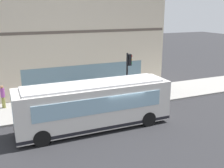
% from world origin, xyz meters
% --- Properties ---
extents(ground, '(120.00, 120.00, 0.00)m').
position_xyz_m(ground, '(0.00, 0.00, 0.00)').
color(ground, '#262628').
extents(sidewalk_curb, '(4.64, 40.00, 0.15)m').
position_xyz_m(sidewalk_curb, '(4.92, 0.00, 0.07)').
color(sidewalk_curb, gray).
rests_on(sidewalk_curb, ground).
extents(building_corner, '(6.43, 16.08, 10.43)m').
position_xyz_m(building_corner, '(10.43, 0.00, 5.20)').
color(building_corner, beige).
rests_on(building_corner, ground).
extents(city_bus_nearside, '(2.62, 10.05, 3.07)m').
position_xyz_m(city_bus_nearside, '(0.22, 1.72, 1.55)').
color(city_bus_nearside, silver).
rests_on(city_bus_nearside, ground).
extents(traffic_light_near_corner, '(0.32, 0.49, 4.17)m').
position_xyz_m(traffic_light_near_corner, '(3.23, -2.24, 3.05)').
color(traffic_light_near_corner, black).
rests_on(traffic_light_near_corner, sidewalk_curb).
extents(fire_hydrant, '(0.35, 0.35, 0.74)m').
position_xyz_m(fire_hydrant, '(6.66, -0.75, 0.51)').
color(fire_hydrant, red).
rests_on(fire_hydrant, sidewalk_curb).
extents(pedestrian_near_hydrant, '(0.32, 0.32, 1.61)m').
position_xyz_m(pedestrian_near_hydrant, '(5.61, 3.36, 1.07)').
color(pedestrian_near_hydrant, '#3359A5').
rests_on(pedestrian_near_hydrant, sidewalk_curb).
extents(pedestrian_walking_along_curb, '(0.32, 0.32, 1.82)m').
position_xyz_m(pedestrian_walking_along_curb, '(6.11, 7.15, 1.20)').
color(pedestrian_walking_along_curb, '#99994C').
rests_on(pedestrian_walking_along_curb, sidewalk_curb).
extents(newspaper_vending_box, '(0.44, 0.42, 0.90)m').
position_xyz_m(newspaper_vending_box, '(5.90, 0.36, 0.60)').
color(newspaper_vending_box, '#263F99').
rests_on(newspaper_vending_box, sidewalk_curb).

